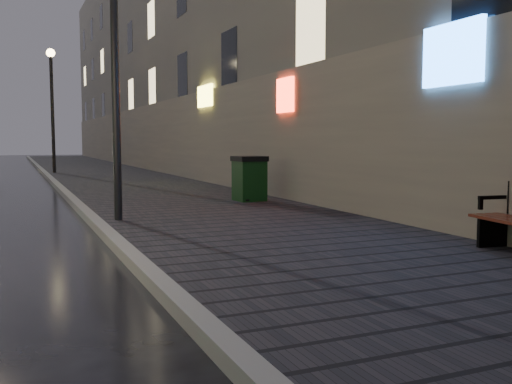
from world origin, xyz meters
The scene contains 6 objects.
sidewalk centered at (3.90, 21.00, 0.07)m, with size 4.60×58.00×0.15m, color black.
curb centered at (1.50, 21.00, 0.07)m, with size 0.20×58.00×0.15m, color slate.
building_near centered at (7.10, 25.00, 6.50)m, with size 1.80×50.00×13.00m, color #605B54.
lamp_near centered at (1.85, 6.00, 3.49)m, with size 0.36×0.36×5.28m.
lamp_far centered at (1.85, 22.00, 3.49)m, with size 0.36×0.36×5.28m.
trash_bin centered at (5.20, 8.03, 0.67)m, with size 0.70×0.70×1.03m.
Camera 1 is at (0.15, -4.11, 1.55)m, focal length 40.00 mm.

